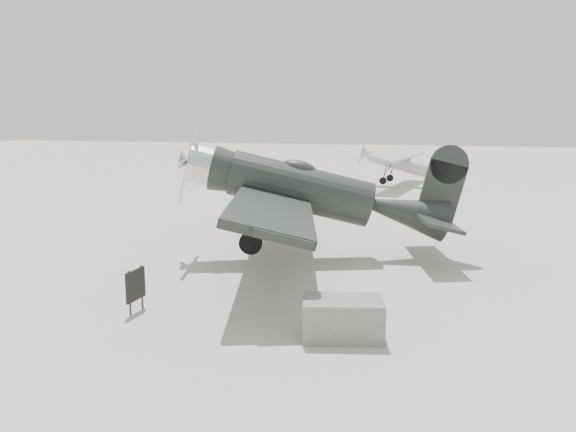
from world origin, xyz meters
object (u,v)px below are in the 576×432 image
equipment_block (343,318)px  lowwing_monoplane (313,193)px  sign_board (135,286)px  highwing_monoplane (405,161)px

equipment_block → lowwing_monoplane: bearing=107.6°
lowwing_monoplane → sign_board: lowwing_monoplane is taller
lowwing_monoplane → sign_board: bearing=-129.8°
equipment_block → sign_board: sign_board is taller
highwing_monoplane → sign_board: 28.83m
lowwing_monoplane → highwing_monoplane: 21.69m
lowwing_monoplane → equipment_block: bearing=-86.6°
highwing_monoplane → equipment_block: highwing_monoplane is taller
equipment_block → sign_board: 5.49m
equipment_block → sign_board: size_ratio=1.55×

